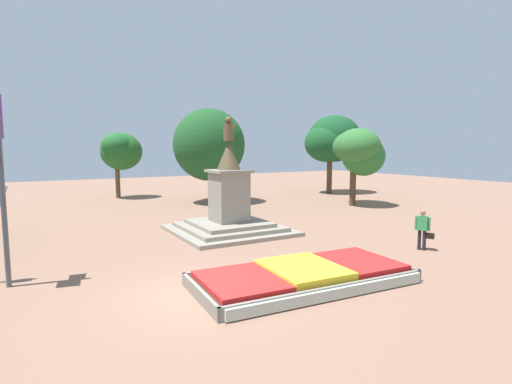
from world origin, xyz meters
The scene contains 9 objects.
ground_plane centered at (0.00, 0.00, 0.00)m, with size 87.52×87.52×0.00m, color #8C6651.
flower_planter centered at (2.95, -0.70, 0.23)m, with size 6.60×3.39×0.52m.
statue_monument centered at (4.22, 6.85, 1.11)m, with size 5.06×5.06×5.37m.
banner_pole centered at (-4.52, 3.32, 3.23)m, with size 0.26×1.27×5.75m.
pedestrian_with_handbag centered at (9.23, 0.12, 0.88)m, with size 0.44×0.68×1.57m.
park_tree_far_left centered at (15.77, 10.34, 3.79)m, with size 3.60×4.07×5.24m.
park_tree_behind_statue centered at (2.57, 22.56, 3.76)m, with size 3.18×3.06×5.10m.
park_tree_far_right centered at (7.65, 16.84, 4.22)m, with size 5.15×5.22×6.72m.
park_tree_street_side centered at (19.23, 17.11, 4.58)m, with size 5.20×4.40×6.75m.
Camera 1 is at (-3.94, -9.74, 3.95)m, focal length 28.00 mm.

